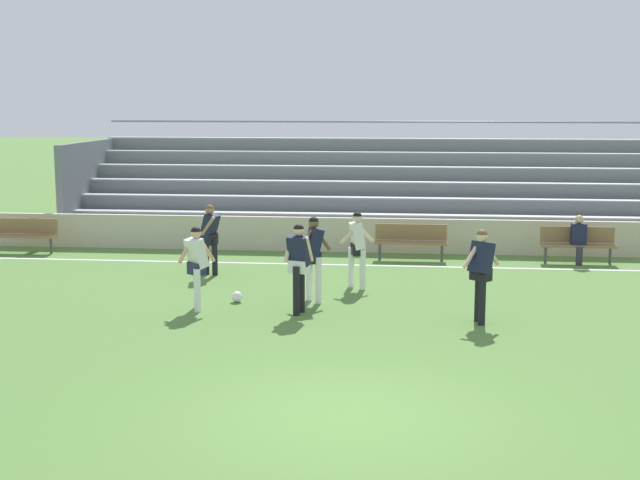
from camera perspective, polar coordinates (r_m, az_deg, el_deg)
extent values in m
plane|color=#517A38|center=(11.64, 1.62, -11.20)|extent=(160.00, 160.00, 0.00)
cube|color=white|center=(21.71, 3.79, -1.65)|extent=(44.00, 0.12, 0.01)
cube|color=beige|center=(23.51, 4.00, 0.30)|extent=(48.00, 0.16, 0.91)
cube|color=#B2B2B7|center=(24.38, 10.17, 0.34)|extent=(23.56, 0.36, 0.08)
cube|color=slate|center=(24.21, 10.19, -0.19)|extent=(23.56, 0.04, 0.39)
cube|color=#B2B2B7|center=(25.05, 10.08, 1.48)|extent=(23.56, 0.36, 0.08)
cube|color=slate|center=(24.88, 10.10, 0.97)|extent=(23.56, 0.04, 0.39)
cube|color=#B2B2B7|center=(25.73, 10.00, 2.56)|extent=(23.56, 0.36, 0.08)
cube|color=slate|center=(25.56, 10.01, 2.07)|extent=(23.56, 0.04, 0.39)
cube|color=#B2B2B7|center=(26.42, 9.91, 3.58)|extent=(23.56, 0.36, 0.08)
cube|color=slate|center=(26.24, 9.93, 3.12)|extent=(23.56, 0.04, 0.39)
cube|color=#B2B2B7|center=(27.12, 9.84, 4.56)|extent=(23.56, 0.36, 0.08)
cube|color=slate|center=(26.94, 9.85, 4.11)|extent=(23.56, 0.04, 0.39)
cube|color=#B2B2B7|center=(27.83, 9.76, 5.48)|extent=(23.56, 0.36, 0.08)
cube|color=slate|center=(27.64, 9.78, 5.05)|extent=(23.56, 0.04, 0.39)
cube|color=#B2B2B7|center=(28.54, 9.69, 6.36)|extent=(23.56, 0.36, 0.08)
cube|color=slate|center=(28.35, 9.71, 5.94)|extent=(23.56, 0.04, 0.39)
cube|color=slate|center=(28.19, -14.55, 3.37)|extent=(0.20, 4.78, 2.75)
cylinder|color=slate|center=(28.77, 9.69, 7.47)|extent=(23.56, 0.06, 0.06)
cube|color=olive|center=(22.40, 5.86, -0.18)|extent=(1.80, 0.40, 0.06)
cube|color=olive|center=(22.54, 5.87, 0.52)|extent=(1.80, 0.05, 0.40)
cylinder|color=#47474C|center=(22.45, 3.86, -0.71)|extent=(0.07, 0.07, 0.45)
cylinder|color=#47474C|center=(22.45, 7.84, -0.78)|extent=(0.07, 0.07, 0.45)
cube|color=olive|center=(24.64, -18.59, 0.23)|extent=(1.80, 0.40, 0.06)
cube|color=olive|center=(24.77, -18.44, 0.87)|extent=(1.80, 0.05, 0.40)
cylinder|color=#47474C|center=(24.36, -16.89, -0.32)|extent=(0.07, 0.07, 0.45)
cube|color=olive|center=(22.76, 16.24, -0.35)|extent=(1.80, 0.40, 0.06)
cube|color=olive|center=(22.90, 16.19, 0.34)|extent=(1.80, 0.05, 0.40)
cylinder|color=#47474C|center=(22.67, 14.28, -0.88)|extent=(0.07, 0.07, 0.45)
cylinder|color=#47474C|center=(22.95, 18.13, -0.94)|extent=(0.07, 0.07, 0.45)
cylinder|color=#2D2D38|center=(22.58, 16.31, -1.01)|extent=(0.16, 0.16, 0.45)
cube|color=#191E38|center=(22.71, 16.27, 0.37)|extent=(0.36, 0.24, 0.52)
sphere|color=#D6A884|center=(22.66, 16.31, 1.28)|extent=(0.21, 0.21, 0.21)
cylinder|color=white|center=(17.43, -7.91, -2.99)|extent=(0.13, 0.13, 0.83)
cylinder|color=white|center=(17.11, -7.88, -3.22)|extent=(0.13, 0.13, 0.83)
cube|color=#232847|center=(17.19, -7.92, -1.81)|extent=(0.41, 0.40, 0.24)
cube|color=white|center=(17.13, -7.94, -0.83)|extent=(0.51, 0.51, 0.60)
cylinder|color=#D6A884|center=(17.12, -7.25, -0.69)|extent=(0.29, 0.31, 0.47)
cylinder|color=#D6A884|center=(17.13, -8.64, -0.72)|extent=(0.29, 0.31, 0.47)
sphere|color=#D6A884|center=(17.07, -7.97, 0.44)|extent=(0.21, 0.21, 0.21)
sphere|color=black|center=(17.07, -7.97, 0.51)|extent=(0.20, 0.20, 0.20)
cylinder|color=black|center=(16.90, -1.20, -3.12)|extent=(0.13, 0.13, 0.93)
cylinder|color=black|center=(16.65, -1.53, -3.30)|extent=(0.13, 0.13, 0.93)
cube|color=white|center=(16.69, -1.37, -1.71)|extent=(0.41, 0.33, 0.24)
cube|color=#191E38|center=(16.63, -1.38, -0.70)|extent=(0.46, 0.42, 0.59)
cylinder|color=beige|center=(16.59, -0.71, -0.59)|extent=(0.17, 0.30, 0.50)
cylinder|color=beige|center=(16.66, -2.04, -0.55)|extent=(0.17, 0.30, 0.50)
sphere|color=beige|center=(16.57, -1.38, 0.62)|extent=(0.21, 0.21, 0.21)
sphere|color=black|center=(16.57, -1.38, 0.69)|extent=(0.20, 0.20, 0.20)
cylinder|color=black|center=(16.21, 10.37, -3.79)|extent=(0.13, 0.13, 0.93)
cylinder|color=black|center=(16.47, 10.13, -3.57)|extent=(0.13, 0.13, 0.93)
cube|color=black|center=(16.25, 10.29, -2.14)|extent=(0.41, 0.41, 0.24)
cube|color=#191E38|center=(16.20, 10.32, -1.10)|extent=(0.50, 0.50, 0.59)
cylinder|color=beige|center=(16.12, 9.68, -1.00)|extent=(0.34, 0.35, 0.43)
cylinder|color=beige|center=(16.27, 10.97, -0.94)|extent=(0.34, 0.35, 0.43)
sphere|color=beige|center=(16.14, 10.36, 0.24)|extent=(0.21, 0.21, 0.21)
sphere|color=brown|center=(16.13, 10.36, 0.32)|extent=(0.20, 0.20, 0.20)
cylinder|color=white|center=(17.62, -0.11, -2.60)|extent=(0.13, 0.13, 0.93)
cylinder|color=white|center=(17.89, -0.69, -2.42)|extent=(0.13, 0.13, 0.93)
cube|color=black|center=(17.67, -0.40, -1.09)|extent=(0.34, 0.42, 0.24)
cube|color=#191E38|center=(17.62, -0.40, -0.13)|extent=(0.47, 0.48, 0.60)
cylinder|color=brown|center=(17.51, -0.98, -0.07)|extent=(0.36, 0.21, 0.47)
cylinder|color=brown|center=(17.72, 0.17, 0.05)|extent=(0.36, 0.21, 0.47)
sphere|color=brown|center=(17.57, -0.40, 1.11)|extent=(0.21, 0.21, 0.21)
sphere|color=black|center=(17.56, -0.40, 1.18)|extent=(0.20, 0.20, 0.20)
cylinder|color=black|center=(20.56, -6.78, -1.10)|extent=(0.13, 0.13, 0.85)
cylinder|color=black|center=(20.69, -7.32, -1.05)|extent=(0.13, 0.13, 0.85)
cube|color=black|center=(20.56, -7.07, 0.04)|extent=(0.32, 0.41, 0.24)
cube|color=#191E38|center=(20.51, -7.09, 0.87)|extent=(0.47, 0.48, 0.60)
cylinder|color=#A87A5B|center=(20.32, -7.21, 0.90)|extent=(0.38, 0.19, 0.46)
cylinder|color=#A87A5B|center=(20.69, -6.96, 1.05)|extent=(0.38, 0.19, 0.46)
sphere|color=#A87A5B|center=(20.46, -7.11, 1.93)|extent=(0.21, 0.21, 0.21)
sphere|color=brown|center=(20.46, -7.11, 1.99)|extent=(0.20, 0.20, 0.20)
cylinder|color=white|center=(19.16, 2.02, -1.76)|extent=(0.13, 0.13, 0.87)
cylinder|color=white|center=(18.91, 2.76, -1.91)|extent=(0.13, 0.13, 0.87)
cube|color=black|center=(18.96, 2.39, -0.60)|extent=(0.31, 0.41, 0.24)
cube|color=white|center=(18.91, 2.40, 0.29)|extent=(0.40, 0.45, 0.59)
cylinder|color=beige|center=(19.04, 2.89, 0.46)|extent=(0.42, 0.19, 0.43)
cylinder|color=beige|center=(18.78, 1.90, 0.35)|extent=(0.42, 0.19, 0.43)
sphere|color=beige|center=(18.86, 2.41, 1.45)|extent=(0.21, 0.21, 0.21)
sphere|color=black|center=(18.86, 2.41, 1.51)|extent=(0.20, 0.20, 0.20)
sphere|color=white|center=(17.87, -5.36, -3.65)|extent=(0.22, 0.22, 0.22)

